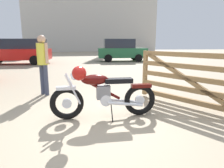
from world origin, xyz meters
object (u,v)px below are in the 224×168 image
at_px(bystander, 43,59).
at_px(pale_sedan_back, 17,51).
at_px(vintage_motorcycle, 102,93).
at_px(timber_gate, 199,78).
at_px(red_hatchback_near, 121,50).

xyz_separation_m(bystander, pale_sedan_back, (-3.44, 8.99, -0.08)).
bearing_deg(bystander, vintage_motorcycle, 80.24).
bearing_deg(pale_sedan_back, bystander, 112.60).
height_order(vintage_motorcycle, timber_gate, timber_gate).
bearing_deg(red_hatchback_near, timber_gate, -90.50).
height_order(timber_gate, bystander, bystander).
xyz_separation_m(vintage_motorcycle, red_hatchback_near, (2.80, 12.20, 0.43)).
bearing_deg(red_hatchback_near, pale_sedan_back, -168.35).
relative_size(vintage_motorcycle, red_hatchback_near, 0.52).
bearing_deg(pale_sedan_back, vintage_motorcycle, 115.56).
height_order(vintage_motorcycle, red_hatchback_near, red_hatchback_near).
relative_size(pale_sedan_back, red_hatchback_near, 1.20).
bearing_deg(timber_gate, pale_sedan_back, 0.25).
relative_size(vintage_motorcycle, pale_sedan_back, 0.44).
distance_m(timber_gate, bystander, 4.01).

